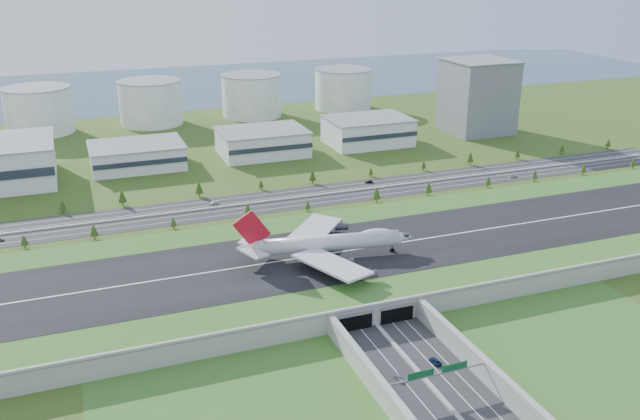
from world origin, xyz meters
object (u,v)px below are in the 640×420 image
object	(u,v)px
boeing_747	(326,243)
car_5	(369,182)
fuel_tank_a	(39,111)
car_4	(0,239)
office_tower	(477,97)
car_0	(399,378)
car_2	(435,361)
car_7	(214,203)
car_6	(513,176)

from	to	relation	value
boeing_747	car_5	xyz separation A→B (m)	(69.58, 108.47, -13.91)
fuel_tank_a	car_4	world-z (taller)	fuel_tank_a
office_tower	boeing_747	xyz separation A→B (m)	(-201.76, -197.77, -12.69)
fuel_tank_a	car_0	size ratio (longest dim) A/B	10.70
car_2	car_7	size ratio (longest dim) A/B	0.95
office_tower	fuel_tank_a	world-z (taller)	office_tower
car_0	car_7	xyz separation A→B (m)	(-21.12, 186.01, 0.01)
office_tower	car_7	world-z (taller)	office_tower
car_0	car_6	world-z (taller)	car_0
car_2	car_5	size ratio (longest dim) A/B	1.11
car_2	car_7	xyz separation A→B (m)	(-37.02, 181.69, 0.07)
office_tower	car_4	world-z (taller)	office_tower
car_5	car_6	xyz separation A→B (m)	(89.02, -21.29, -0.02)
car_4	car_5	world-z (taller)	car_5
fuel_tank_a	car_7	bearing A→B (deg)	-66.39
car_0	car_4	xyz separation A→B (m)	(-129.38, 171.30, -0.09)
boeing_747	car_6	distance (m)	181.52
office_tower	fuel_tank_a	size ratio (longest dim) A/B	1.10
office_tower	car_6	xyz separation A→B (m)	(-43.16, -110.59, -26.62)
office_tower	car_2	size ratio (longest dim) A/B	10.43
fuel_tank_a	car_5	world-z (taller)	fuel_tank_a
car_7	car_2	bearing A→B (deg)	-2.59
fuel_tank_a	car_6	bearing A→B (deg)	-39.18
car_6	fuel_tank_a	bearing A→B (deg)	52.47
car_2	car_0	bearing A→B (deg)	8.16
fuel_tank_a	car_5	size ratio (longest dim) A/B	10.56
fuel_tank_a	car_5	xyz separation A→B (m)	(187.83, -204.30, -16.60)
fuel_tank_a	car_7	distance (m)	228.04
boeing_747	car_7	size ratio (longest dim) A/B	13.97
fuel_tank_a	car_6	distance (m)	357.51
car_0	car_7	bearing A→B (deg)	93.03
car_2	car_6	xyz separation A→B (m)	(148.72, 164.48, 0.02)
car_7	car_4	bearing A→B (deg)	-96.37
office_tower	car_0	xyz separation A→B (m)	(-207.78, -279.40, -26.58)
office_tower	car_4	xyz separation A→B (m)	(-337.16, -108.10, -26.68)
car_0	car_6	distance (m)	235.78
office_tower	car_4	distance (m)	355.07
car_5	boeing_747	bearing A→B (deg)	-16.81
car_2	car_6	size ratio (longest dim) A/B	0.97
car_5	car_7	bearing A→B (deg)	-71.71
car_2	car_6	world-z (taller)	car_6
car_2	boeing_747	bearing A→B (deg)	-89.75
car_4	car_6	distance (m)	294.02
office_tower	car_7	distance (m)	248.64
car_2	office_tower	bearing A→B (deg)	-131.93
car_4	fuel_tank_a	bearing A→B (deg)	18.00
car_7	car_0	bearing A→B (deg)	-7.63
car_4	car_7	bearing A→B (deg)	-59.87
car_6	car_0	bearing A→B (deg)	137.36
car_5	fuel_tank_a	bearing A→B (deg)	-121.53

